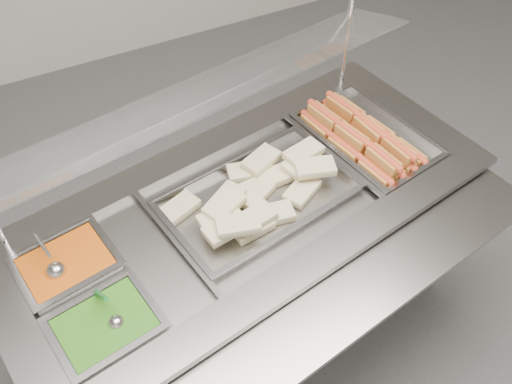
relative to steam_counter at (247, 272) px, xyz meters
name	(u,v)px	position (x,y,z in m)	size (l,w,h in m)	color
ground	(303,374)	(0.10, -0.30, -0.39)	(6.00, 6.00, 0.00)	#4F4F52
steam_counter	(247,272)	(0.00, 0.00, 0.00)	(1.76, 1.01, 0.79)	gray
tray_rail	(338,305)	(0.08, -0.44, 0.35)	(1.60, 0.59, 0.05)	gray
sneeze_guard	(206,94)	(-0.03, 0.19, 0.72)	(1.47, 0.50, 0.39)	silver
pan_hotdogs	(366,142)	(0.54, 0.10, 0.36)	(0.38, 0.53, 0.09)	gray
pan_wraps	(258,200)	(0.05, 0.01, 0.37)	(0.65, 0.45, 0.06)	gray
pan_beans	(68,269)	(-0.58, 0.03, 0.36)	(0.30, 0.25, 0.09)	gray
pan_peas	(107,330)	(-0.54, -0.22, 0.36)	(0.30, 0.25, 0.09)	gray
hotdogs_in_buns	(361,137)	(0.51, 0.09, 0.40)	(0.28, 0.48, 0.10)	#9D6121
tortilla_wraps	(256,194)	(0.04, 0.00, 0.41)	(0.61, 0.35, 0.09)	tan
ladle	(55,270)	(-0.61, 0.01, 0.40)	(0.06, 0.18, 0.12)	#BCBDC2
serving_spoon	(114,318)	(-0.51, -0.22, 0.40)	(0.05, 0.15, 0.13)	#BCBDC2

